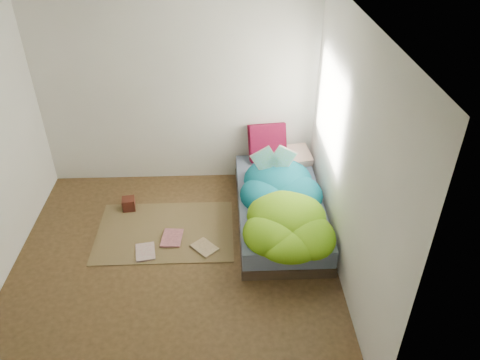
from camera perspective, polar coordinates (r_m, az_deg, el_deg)
name	(u,v)px	position (r m, az deg, el deg)	size (l,w,h in m)	color
ground	(175,264)	(5.22, -7.99, -10.12)	(3.50, 3.50, 0.00)	#402F18
room_walls	(162,131)	(4.27, -9.52, 5.86)	(3.54, 3.54, 2.62)	silver
bed	(279,209)	(5.66, 4.84, -3.52)	(1.00, 2.00, 0.34)	#382D1E
duvet	(283,197)	(5.28, 5.27, -2.03)	(0.96, 1.84, 0.34)	#065D69
rug	(165,231)	(5.64, -9.09, -6.19)	(1.60, 1.10, 0.01)	brown
pillow_floral	(288,157)	(6.20, 5.84, 2.75)	(0.59, 0.37, 0.13)	silver
pillow_magenta	(267,142)	(6.18, 3.35, 4.62)	(0.48, 0.15, 0.48)	#500521
open_book	(274,152)	(5.51, 4.18, 3.43)	(0.44, 0.09, 0.26)	green
wooden_box	(129,204)	(6.02, -13.41, -2.83)	(0.15, 0.15, 0.15)	#390D0D
floor_book_a	(136,253)	(5.39, -12.59, -8.71)	(0.21, 0.29, 0.02)	beige
floor_book_b	(162,238)	(5.52, -9.47, -6.96)	(0.23, 0.31, 0.03)	#C9747B
floor_book_c	(198,252)	(5.30, -5.19, -8.72)	(0.21, 0.28, 0.02)	tan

